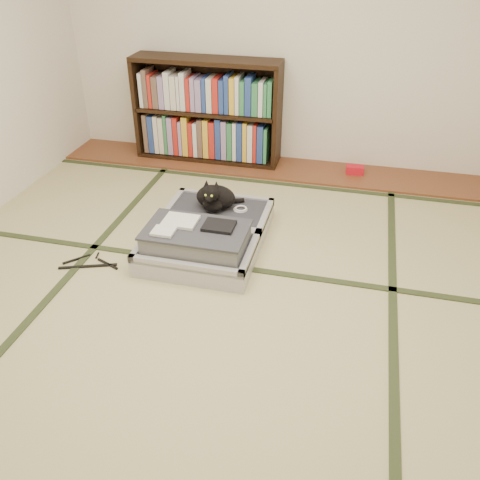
# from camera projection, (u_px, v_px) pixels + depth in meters

# --- Properties ---
(floor) EXTENTS (4.50, 4.50, 0.00)m
(floor) POSITION_uv_depth(u_px,v_px,m) (218.00, 306.00, 2.98)
(floor) COLOR tan
(floor) RESTS_ON ground
(wood_strip) EXTENTS (4.00, 0.50, 0.02)m
(wood_strip) POSITION_uv_depth(u_px,v_px,m) (278.00, 168.00, 4.62)
(wood_strip) COLOR brown
(wood_strip) RESTS_ON ground
(red_item) EXTENTS (0.16, 0.10, 0.07)m
(red_item) POSITION_uv_depth(u_px,v_px,m) (355.00, 170.00, 4.48)
(red_item) COLOR red
(red_item) RESTS_ON wood_strip
(room_shell) EXTENTS (4.50, 4.50, 4.50)m
(room_shell) POSITION_uv_depth(u_px,v_px,m) (210.00, 44.00, 2.20)
(room_shell) COLOR white
(room_shell) RESTS_ON ground
(tatami_borders) EXTENTS (4.00, 4.50, 0.01)m
(tatami_borders) POSITION_uv_depth(u_px,v_px,m) (238.00, 259.00, 3.38)
(tatami_borders) COLOR #2D381E
(tatami_borders) RESTS_ON ground
(bookcase) EXTENTS (1.32, 0.30, 0.92)m
(bookcase) POSITION_uv_depth(u_px,v_px,m) (207.00, 113.00, 4.58)
(bookcase) COLOR black
(bookcase) RESTS_ON wood_strip
(suitcase) EXTENTS (0.74, 0.99, 0.29)m
(suitcase) POSITION_uv_depth(u_px,v_px,m) (206.00, 235.00, 3.45)
(suitcase) COLOR #B1B1B6
(suitcase) RESTS_ON floor
(cat) EXTENTS (0.33, 0.33, 0.27)m
(cat) POSITION_uv_depth(u_px,v_px,m) (215.00, 197.00, 3.63)
(cat) COLOR black
(cat) RESTS_ON suitcase
(cable_coil) EXTENTS (0.10, 0.10, 0.02)m
(cable_coil) POSITION_uv_depth(u_px,v_px,m) (241.00, 209.00, 3.66)
(cable_coil) COLOR white
(cable_coil) RESTS_ON suitcase
(hanger) EXTENTS (0.38, 0.24, 0.01)m
(hanger) POSITION_uv_depth(u_px,v_px,m) (90.00, 264.00, 3.33)
(hanger) COLOR black
(hanger) RESTS_ON floor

